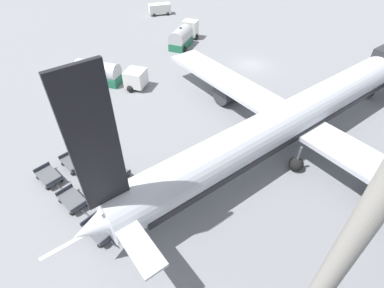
{
  "coord_description": "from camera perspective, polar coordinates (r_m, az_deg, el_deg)",
  "views": [
    {
      "loc": [
        25.87,
        -32.52,
        20.1
      ],
      "look_at": [
        9.21,
        -18.79,
        1.25
      ],
      "focal_mm": 28.0,
      "sensor_mm": 36.0,
      "label": 1
    }
  ],
  "objects": [
    {
      "name": "ground_plane",
      "position": [
        46.16,
        11.15,
        14.54
      ],
      "size": [
        500.0,
        500.0,
        0.0
      ],
      "primitive_type": "plane",
      "color": "gray"
    },
    {
      "name": "airplane",
      "position": [
        30.99,
        20.52,
        5.62
      ],
      "size": [
        37.4,
        46.44,
        14.33
      ],
      "color": "silver",
      "rests_on": "ground_plane"
    },
    {
      "name": "fuel_tanker_primary",
      "position": [
        51.43,
        -1.73,
        19.77
      ],
      "size": [
        5.64,
        7.59,
        3.23
      ],
      "color": "white",
      "rests_on": "ground_plane"
    },
    {
      "name": "fuel_tanker_secondary",
      "position": [
        41.76,
        -16.12,
        12.69
      ],
      "size": [
        9.4,
        7.31,
        3.05
      ],
      "color": "white",
      "rests_on": "ground_plane"
    },
    {
      "name": "service_van",
      "position": [
        66.18,
        -6.18,
        24.24
      ],
      "size": [
        3.41,
        4.65,
        2.03
      ],
      "color": "white",
      "rests_on": "ground_plane"
    },
    {
      "name": "baggage_dolly_row_near_col_a",
      "position": [
        29.59,
        -25.6,
        -5.58
      ],
      "size": [
        3.32,
        1.85,
        0.92
      ],
      "color": "#515459",
      "rests_on": "ground_plane"
    },
    {
      "name": "baggage_dolly_row_near_col_b",
      "position": [
        26.87,
        -21.82,
        -9.87
      ],
      "size": [
        3.32,
        1.85,
        0.92
      ],
      "color": "#515459",
      "rests_on": "ground_plane"
    },
    {
      "name": "baggage_dolly_row_near_col_c",
      "position": [
        24.38,
        -17.27,
        -15.37
      ],
      "size": [
        3.33,
        1.91,
        0.92
      ],
      "color": "#515459",
      "rests_on": "ground_plane"
    },
    {
      "name": "baggage_dolly_row_mid_a_col_a",
      "position": [
        30.02,
        -21.67,
        -3.34
      ],
      "size": [
        3.31,
        1.82,
        0.92
      ],
      "color": "#515459",
      "rests_on": "ground_plane"
    },
    {
      "name": "baggage_dolly_row_mid_a_col_b",
      "position": [
        27.41,
        -17.99,
        -7.29
      ],
      "size": [
        3.32,
        1.86,
        0.92
      ],
      "color": "#515459",
      "rests_on": "ground_plane"
    },
    {
      "name": "baggage_dolly_row_mid_a_col_c",
      "position": [
        25.03,
        -12.98,
        -12.07
      ],
      "size": [
        3.33,
        1.89,
        0.92
      ],
      "color": "#515459",
      "rests_on": "ground_plane"
    },
    {
      "name": "baggage_dolly_row_mid_b_col_a",
      "position": [
        30.7,
        -18.37,
        -1.17
      ],
      "size": [
        3.33,
        1.95,
        0.92
      ],
      "color": "#515459",
      "rests_on": "ground_plane"
    },
    {
      "name": "baggage_dolly_row_mid_b_col_b",
      "position": [
        28.01,
        -14.37,
        -5.05
      ],
      "size": [
        3.34,
        1.97,
        0.92
      ],
      "color": "#515459",
      "rests_on": "ground_plane"
    },
    {
      "name": "baggage_dolly_row_mid_b_col_c",
      "position": [
        25.69,
        -9.32,
        -9.48
      ],
      "size": [
        3.33,
        1.89,
        0.92
      ],
      "color": "#515459",
      "rests_on": "ground_plane"
    },
    {
      "name": "apron_light_mast",
      "position": [
        9.17,
        27.96,
        -16.38
      ],
      "size": [
        2.0,
        0.74,
        23.71
      ],
      "color": "#ADA89E",
      "rests_on": "ground_plane"
    },
    {
      "name": "stand_guidance_stripe",
      "position": [
        28.16,
        2.58,
        -4.46
      ],
      "size": [
        1.59,
        30.32,
        0.01
      ],
      "color": "white",
      "rests_on": "ground_plane"
    }
  ]
}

